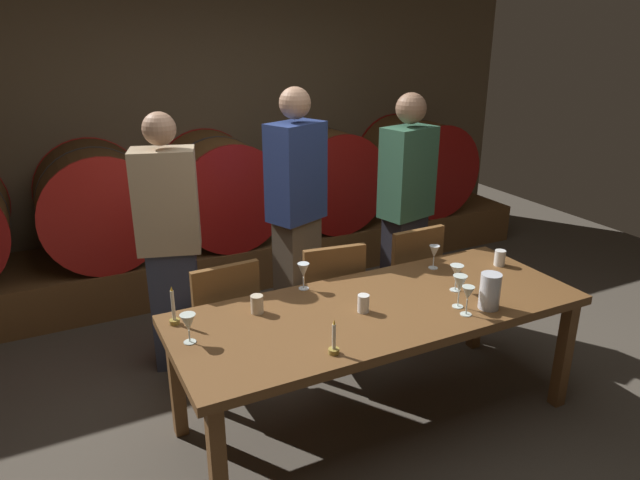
# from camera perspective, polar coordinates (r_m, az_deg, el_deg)

# --- Properties ---
(ground_plane) EXTENTS (8.64, 8.64, 0.00)m
(ground_plane) POSITION_cam_1_polar(r_m,az_deg,el_deg) (3.57, 1.98, -16.53)
(ground_plane) COLOR #4C443A
(back_wall) EXTENTS (6.65, 0.24, 2.45)m
(back_wall) POSITION_cam_1_polar(r_m,az_deg,el_deg) (5.53, -11.95, 10.37)
(back_wall) COLOR brown
(back_wall) RESTS_ON ground
(barrel_shelf) EXTENTS (5.98, 0.90, 0.37)m
(barrel_shelf) POSITION_cam_1_polar(r_m,az_deg,el_deg) (5.30, -9.56, -1.63)
(barrel_shelf) COLOR brown
(barrel_shelf) RESTS_ON ground
(wine_barrel_left) EXTENTS (0.91, 0.87, 0.91)m
(wine_barrel_left) POSITION_cam_1_polar(r_m,az_deg,el_deg) (4.92, -21.13, 3.38)
(wine_barrel_left) COLOR #513319
(wine_barrel_left) RESTS_ON barrel_shelf
(wine_barrel_center) EXTENTS (0.91, 0.87, 0.91)m
(wine_barrel_center) POSITION_cam_1_polar(r_m,az_deg,el_deg) (5.10, -10.02, 5.01)
(wine_barrel_center) COLOR brown
(wine_barrel_center) RESTS_ON barrel_shelf
(wine_barrel_right) EXTENTS (0.91, 0.87, 0.91)m
(wine_barrel_right) POSITION_cam_1_polar(r_m,az_deg,el_deg) (5.46, 0.16, 6.33)
(wine_barrel_right) COLOR brown
(wine_barrel_right) RESTS_ON barrel_shelf
(wine_barrel_far_right) EXTENTS (0.91, 0.87, 0.91)m
(wine_barrel_far_right) POSITION_cam_1_polar(r_m,az_deg,el_deg) (6.00, 9.36, 7.36)
(wine_barrel_far_right) COLOR brown
(wine_barrel_far_right) RESTS_ON barrel_shelf
(dining_table) EXTENTS (2.25, 0.87, 0.73)m
(dining_table) POSITION_cam_1_polar(r_m,az_deg,el_deg) (3.19, 5.89, -7.55)
(dining_table) COLOR brown
(dining_table) RESTS_ON ground
(chair_left) EXTENTS (0.42, 0.42, 0.88)m
(chair_left) POSITION_cam_1_polar(r_m,az_deg,el_deg) (3.54, -9.63, -7.81)
(chair_left) COLOR brown
(chair_left) RESTS_ON ground
(chair_center) EXTENTS (0.45, 0.45, 0.88)m
(chair_center) POSITION_cam_1_polar(r_m,az_deg,el_deg) (3.76, 0.85, -5.75)
(chair_center) COLOR brown
(chair_center) RESTS_ON ground
(chair_right) EXTENTS (0.41, 0.41, 0.88)m
(chair_right) POSITION_cam_1_polar(r_m,az_deg,el_deg) (4.10, 8.53, -3.71)
(chair_right) COLOR brown
(chair_right) RESTS_ON ground
(guest_left) EXTENTS (0.43, 0.34, 1.68)m
(guest_left) POSITION_cam_1_polar(r_m,az_deg,el_deg) (3.74, -14.56, -0.39)
(guest_left) COLOR #33384C
(guest_left) RESTS_ON ground
(guest_center) EXTENTS (0.44, 0.37, 1.78)m
(guest_center) POSITION_cam_1_polar(r_m,az_deg,el_deg) (4.02, -2.33, 2.58)
(guest_center) COLOR brown
(guest_center) RESTS_ON ground
(guest_right) EXTENTS (0.43, 0.32, 1.71)m
(guest_right) POSITION_cam_1_polar(r_m,az_deg,el_deg) (4.37, 8.47, 3.33)
(guest_right) COLOR black
(guest_right) RESTS_ON ground
(candle_left) EXTENTS (0.05, 0.05, 0.21)m
(candle_left) POSITION_cam_1_polar(r_m,az_deg,el_deg) (3.02, -14.22, -7.07)
(candle_left) COLOR olive
(candle_left) RESTS_ON dining_table
(candle_right) EXTENTS (0.05, 0.05, 0.18)m
(candle_right) POSITION_cam_1_polar(r_m,az_deg,el_deg) (2.69, 1.38, -10.29)
(candle_right) COLOR olive
(candle_right) RESTS_ON dining_table
(pitcher) EXTENTS (0.11, 0.11, 0.20)m
(pitcher) POSITION_cam_1_polar(r_m,az_deg,el_deg) (3.20, 16.42, -4.86)
(pitcher) COLOR silver
(pitcher) RESTS_ON dining_table
(wine_glass_far_left) EXTENTS (0.08, 0.08, 0.15)m
(wine_glass_far_left) POSITION_cam_1_polar(r_m,az_deg,el_deg) (2.82, -12.87, -8.00)
(wine_glass_far_left) COLOR silver
(wine_glass_far_left) RESTS_ON dining_table
(wine_glass_left) EXTENTS (0.07, 0.07, 0.16)m
(wine_glass_left) POSITION_cam_1_polar(r_m,az_deg,el_deg) (3.29, -1.64, -3.09)
(wine_glass_left) COLOR white
(wine_glass_left) RESTS_ON dining_table
(wine_glass_center_left) EXTENTS (0.07, 0.07, 0.16)m
(wine_glass_center_left) POSITION_cam_1_polar(r_m,az_deg,el_deg) (3.09, 14.37, -5.19)
(wine_glass_center_left) COLOR silver
(wine_glass_center_left) RESTS_ON dining_table
(wine_glass_center_right) EXTENTS (0.08, 0.08, 0.18)m
(wine_glass_center_right) POSITION_cam_1_polar(r_m,az_deg,el_deg) (3.16, 13.61, -4.26)
(wine_glass_center_right) COLOR silver
(wine_glass_center_right) RESTS_ON dining_table
(wine_glass_right) EXTENTS (0.08, 0.08, 0.15)m
(wine_glass_right) POSITION_cam_1_polar(r_m,az_deg,el_deg) (3.36, 13.33, -3.04)
(wine_glass_right) COLOR silver
(wine_glass_right) RESTS_ON dining_table
(wine_glass_far_right) EXTENTS (0.06, 0.06, 0.15)m
(wine_glass_far_right) POSITION_cam_1_polar(r_m,az_deg,el_deg) (3.64, 11.20, -1.21)
(wine_glass_far_right) COLOR white
(wine_glass_far_right) RESTS_ON dining_table
(cup_left) EXTENTS (0.07, 0.07, 0.10)m
(cup_left) POSITION_cam_1_polar(r_m,az_deg,el_deg) (3.06, -6.23, -6.31)
(cup_left) COLOR beige
(cup_left) RESTS_ON dining_table
(cup_center) EXTENTS (0.06, 0.06, 0.10)m
(cup_center) POSITION_cam_1_polar(r_m,az_deg,el_deg) (3.06, 4.30, -6.26)
(cup_center) COLOR white
(cup_center) RESTS_ON dining_table
(cup_right) EXTENTS (0.07, 0.07, 0.10)m
(cup_right) POSITION_cam_1_polar(r_m,az_deg,el_deg) (3.81, 17.27, -1.67)
(cup_right) COLOR white
(cup_right) RESTS_ON dining_table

